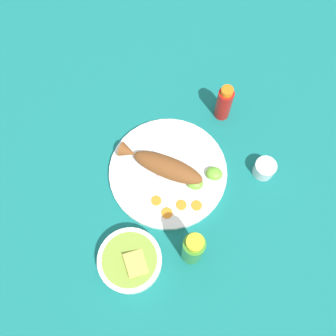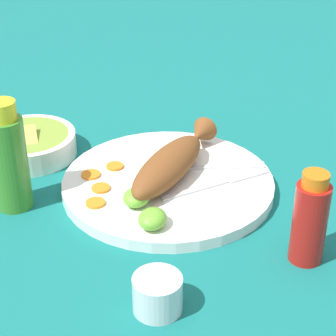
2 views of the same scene
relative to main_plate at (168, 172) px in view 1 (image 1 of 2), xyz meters
The scene contains 15 objects.
ground_plane 0.01m from the main_plate, ahead, with size 4.00×4.00×0.00m, color #146B66.
main_plate is the anchor object (origin of this frame).
fried_fish 0.04m from the main_plate, behind, with size 0.25×0.09×0.05m.
fork_near 0.09m from the main_plate, 133.47° to the left, with size 0.09×0.18×0.00m.
fork_far 0.09m from the main_plate, 101.06° to the left, with size 0.14×0.14×0.00m.
carrot_slice_near 0.09m from the main_plate, 94.42° to the right, with size 0.03×0.03×0.00m, color orange.
carrot_slice_mid 0.12m from the main_plate, 75.99° to the right, with size 0.03×0.03×0.00m, color orange.
carrot_slice_far 0.11m from the main_plate, 54.91° to the right, with size 0.03×0.03×0.00m, color orange.
carrot_slice_extra 0.13m from the main_plate, 37.43° to the right, with size 0.03×0.03×0.00m, color orange.
lime_wedge_main 0.09m from the main_plate, 13.74° to the right, with size 0.04×0.04×0.02m, color #6BB233.
lime_wedge_side 0.13m from the main_plate, ahead, with size 0.05×0.04×0.03m, color #6BB233.
hot_sauce_bottle_red 0.26m from the main_plate, 65.27° to the left, with size 0.05×0.05×0.13m.
hot_sauce_bottle_green 0.24m from the main_plate, 59.87° to the right, with size 0.05×0.05×0.17m.
salt_cup 0.27m from the main_plate, 16.26° to the left, with size 0.06×0.06×0.05m.
guacamole_bowl 0.26m from the main_plate, 96.00° to the right, with size 0.16×0.16×0.05m.
Camera 1 is at (0.10, -0.37, 0.99)m, focal length 40.00 mm.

